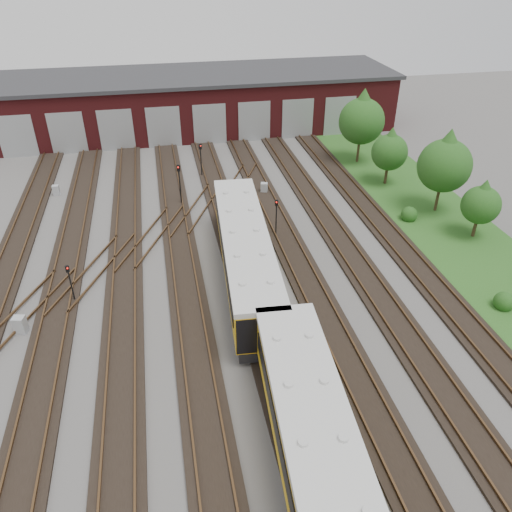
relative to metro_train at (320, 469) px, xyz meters
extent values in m
plane|color=#4E4B48|center=(-2.00, 8.79, -2.06)|extent=(120.00, 120.00, 0.00)
cube|color=black|center=(-12.00, 8.79, -1.97)|extent=(2.40, 70.00, 0.18)
cube|color=#503720|center=(-12.72, 8.79, -1.81)|extent=(0.10, 70.00, 0.15)
cube|color=#503720|center=(-11.28, 8.79, -1.81)|extent=(0.10, 70.00, 0.15)
cube|color=black|center=(-8.00, 8.79, -1.97)|extent=(2.40, 70.00, 0.18)
cube|color=#503720|center=(-8.72, 8.79, -1.81)|extent=(0.10, 70.00, 0.15)
cube|color=#503720|center=(-7.28, 8.79, -1.81)|extent=(0.10, 70.00, 0.15)
cube|color=black|center=(-4.00, 8.79, -1.97)|extent=(2.40, 70.00, 0.18)
cube|color=#503720|center=(-4.72, 8.79, -1.81)|extent=(0.10, 70.00, 0.15)
cube|color=#503720|center=(-3.28, 8.79, -1.81)|extent=(0.10, 70.00, 0.15)
cube|color=black|center=(0.00, 8.79, -1.97)|extent=(2.40, 70.00, 0.18)
cube|color=#503720|center=(-0.72, 8.79, -1.81)|extent=(0.10, 70.00, 0.15)
cube|color=#503720|center=(0.72, 8.79, -1.81)|extent=(0.10, 70.00, 0.15)
cube|color=black|center=(4.00, 8.79, -1.97)|extent=(2.40, 70.00, 0.18)
cube|color=#503720|center=(3.28, 8.79, -1.81)|extent=(0.10, 70.00, 0.15)
cube|color=#503720|center=(4.72, 8.79, -1.81)|extent=(0.10, 70.00, 0.15)
cube|color=black|center=(8.00, 8.79, -1.97)|extent=(2.40, 70.00, 0.18)
cube|color=#503720|center=(7.28, 8.79, -1.81)|extent=(0.10, 70.00, 0.15)
cube|color=#503720|center=(8.72, 8.79, -1.81)|extent=(0.10, 70.00, 0.15)
cube|color=black|center=(12.00, 8.79, -1.97)|extent=(2.40, 70.00, 0.18)
cube|color=#503720|center=(11.28, 8.79, -1.81)|extent=(0.10, 70.00, 0.15)
cube|color=#503720|center=(12.72, 8.79, -1.81)|extent=(0.10, 70.00, 0.15)
cube|color=#503720|center=(-10.00, 18.79, -1.81)|extent=(5.40, 9.62, 0.15)
cube|color=#503720|center=(-6.00, 22.79, -1.81)|extent=(5.40, 9.62, 0.15)
cube|color=#503720|center=(-2.00, 26.79, -1.81)|extent=(5.40, 9.62, 0.15)
cube|color=#503720|center=(-14.00, 14.79, -1.81)|extent=(5.40, 9.62, 0.15)
cube|color=#503720|center=(2.00, 30.79, -1.81)|extent=(5.40, 9.62, 0.15)
cube|color=#551517|center=(-2.00, 48.79, 0.94)|extent=(50.00, 12.00, 6.00)
cube|color=#2D2D2F|center=(-2.00, 48.79, 4.09)|extent=(51.00, 12.50, 0.40)
cube|color=gray|center=(-19.00, 42.77, 0.14)|extent=(3.60, 0.12, 4.40)
cube|color=gray|center=(-14.00, 42.77, 0.14)|extent=(3.60, 0.12, 4.40)
cube|color=gray|center=(-9.00, 42.77, 0.14)|extent=(3.60, 0.12, 4.40)
cube|color=gray|center=(-4.00, 42.77, 0.14)|extent=(3.60, 0.12, 4.40)
cube|color=gray|center=(1.00, 42.77, 0.14)|extent=(3.60, 0.12, 4.40)
cube|color=gray|center=(6.00, 42.77, 0.14)|extent=(3.60, 0.12, 4.40)
cube|color=gray|center=(11.00, 42.77, 0.14)|extent=(3.60, 0.12, 4.40)
cube|color=gray|center=(16.00, 42.77, 0.14)|extent=(3.60, 0.12, 4.40)
cube|color=#234E1A|center=(17.00, 18.79, -2.04)|extent=(8.00, 55.00, 0.05)
cube|color=black|center=(0.00, 0.00, -1.41)|extent=(3.66, 16.52, 0.66)
cube|color=orange|center=(0.00, 0.00, 0.12)|extent=(3.98, 16.54, 2.40)
cube|color=beige|center=(0.00, 0.00, 1.49)|extent=(4.09, 16.55, 0.33)
cube|color=black|center=(-1.44, 0.10, 0.40)|extent=(1.08, 14.38, 0.93)
cube|color=black|center=(1.44, -0.10, 0.40)|extent=(1.08, 14.38, 0.93)
cube|color=black|center=(0.00, 16.00, -1.41)|extent=(3.66, 16.52, 0.66)
cube|color=orange|center=(0.00, 16.00, 0.12)|extent=(3.98, 16.54, 2.40)
cube|color=beige|center=(0.00, 16.00, 1.49)|extent=(4.09, 16.55, 0.33)
cube|color=black|center=(-1.44, 16.10, 0.40)|extent=(1.08, 14.38, 0.93)
cube|color=black|center=(1.44, 15.90, 0.40)|extent=(1.08, 14.38, 0.93)
cylinder|color=black|center=(-11.04, 15.78, -0.93)|extent=(0.09, 0.09, 2.27)
cube|color=black|center=(-11.04, 15.78, 0.43)|extent=(0.25, 0.20, 0.44)
sphere|color=#FF160E|center=(-11.04, 15.69, 0.51)|extent=(0.10, 0.10, 0.10)
cylinder|color=black|center=(-3.36, 28.23, -0.53)|extent=(0.11, 0.11, 3.07)
cube|color=black|center=(-3.36, 28.23, 1.27)|extent=(0.30, 0.22, 0.54)
sphere|color=#FF160E|center=(-3.36, 28.13, 1.38)|extent=(0.13, 0.13, 0.13)
cylinder|color=black|center=(-0.97, 33.81, -0.68)|extent=(0.10, 0.10, 2.76)
cube|color=black|center=(-0.97, 33.81, 0.95)|extent=(0.29, 0.22, 0.50)
sphere|color=#FF160E|center=(-0.97, 33.70, 1.05)|extent=(0.12, 0.12, 0.12)
cylinder|color=black|center=(3.37, 21.31, -0.77)|extent=(0.09, 0.09, 2.59)
cube|color=black|center=(3.37, 21.31, 0.76)|extent=(0.26, 0.20, 0.46)
sphere|color=#FF160E|center=(3.37, 21.22, 0.85)|extent=(0.11, 0.11, 0.11)
cube|color=#A4A7A9|center=(-13.77, 13.34, -1.51)|extent=(0.77, 0.69, 1.11)
cube|color=#A4A7A9|center=(-14.18, 32.33, -1.61)|extent=(0.56, 0.47, 0.92)
cube|color=#A4A7A9|center=(-0.20, 15.49, -1.63)|extent=(0.64, 0.59, 0.87)
cube|color=#A4A7A9|center=(4.12, 28.97, -1.57)|extent=(0.72, 0.66, 0.98)
cube|color=#A4A7A9|center=(0.65, 23.33, -1.52)|extent=(0.69, 0.59, 1.09)
cylinder|color=#382B19|center=(15.10, 34.36, -0.91)|extent=(0.25, 0.25, 2.31)
sphere|color=#144212|center=(15.10, 34.36, 2.17)|extent=(4.49, 4.49, 4.49)
cone|color=#144212|center=(15.10, 34.36, 3.77)|extent=(3.85, 3.85, 3.21)
cylinder|color=#382B19|center=(15.69, 28.72, -1.22)|extent=(0.27, 0.27, 1.68)
sphere|color=#144212|center=(15.69, 28.72, 1.02)|extent=(3.27, 3.27, 3.27)
cone|color=#144212|center=(15.69, 28.72, 2.18)|extent=(2.80, 2.80, 2.33)
cylinder|color=#382B19|center=(17.55, 22.72, -0.96)|extent=(0.24, 0.24, 2.20)
sphere|color=#144212|center=(17.55, 22.72, 1.97)|extent=(4.28, 4.28, 4.28)
cone|color=#144212|center=(17.55, 22.72, 3.50)|extent=(3.67, 3.67, 3.06)
cylinder|color=#382B19|center=(18.25, 18.15, -1.33)|extent=(0.26, 0.26, 1.48)
sphere|color=#144212|center=(18.25, 18.15, 0.64)|extent=(2.87, 2.87, 2.87)
cone|color=#144212|center=(18.25, 18.15, 1.67)|extent=(2.46, 2.46, 2.05)
sphere|color=#144212|center=(15.15, 9.81, -1.43)|extent=(1.27, 1.27, 1.27)
sphere|color=#144212|center=(14.61, 21.65, -1.40)|extent=(1.33, 1.33, 1.33)
sphere|color=#144212|center=(18.78, 42.78, -1.37)|extent=(1.40, 1.40, 1.40)
camera|label=1|loc=(-4.82, -11.12, 17.36)|focal=35.00mm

